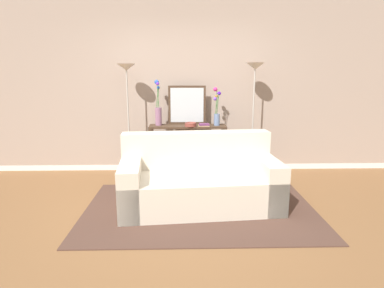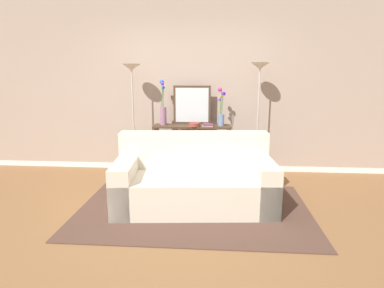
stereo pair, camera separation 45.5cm
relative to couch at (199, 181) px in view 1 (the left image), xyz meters
The scene contains 13 objects.
ground_plane 0.63m from the couch, 119.53° to the right, with size 16.00×16.00×0.02m, color brown.
back_wall 1.96m from the couch, 99.48° to the left, with size 12.00×0.15×2.82m.
area_rug 0.34m from the couch, 88.09° to the right, with size 2.77×1.81×0.01m.
couch is the anchor object (origin of this frame).
console_table 1.26m from the couch, 95.79° to the left, with size 1.21×0.33×0.81m.
floor_lamp_left 1.88m from the couch, 132.16° to the left, with size 0.28×0.28×1.76m.
floor_lamp_right 1.81m from the couch, 52.19° to the left, with size 0.28×0.28×1.77m.
wall_mirror 1.59m from the couch, 95.54° to the left, with size 0.59×0.02×0.61m.
vase_tall_flowers 1.57m from the couch, 114.82° to the left, with size 0.10×0.12×0.70m.
vase_short_flowers 1.47m from the couch, 74.90° to the left, with size 0.12×0.10×0.59m.
fruit_bowl 1.26m from the couch, 94.08° to the left, with size 0.18×0.18×0.06m.
book_stack 1.27m from the couch, 83.57° to the left, with size 0.17×0.13×0.04m.
book_row_under_console 1.33m from the couch, 110.20° to the left, with size 0.35×0.18×0.13m.
Camera 1 is at (0.08, -3.39, 1.63)m, focal length 30.60 mm.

